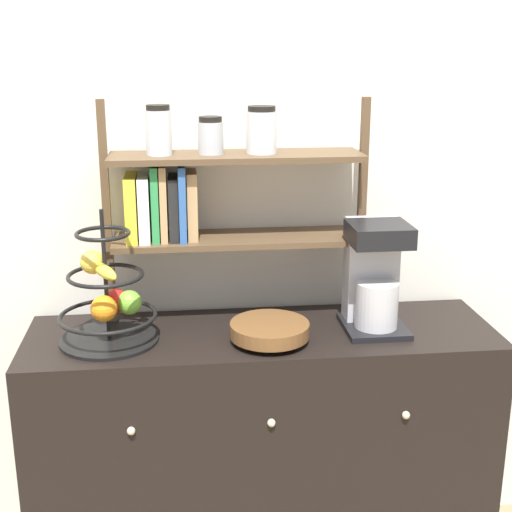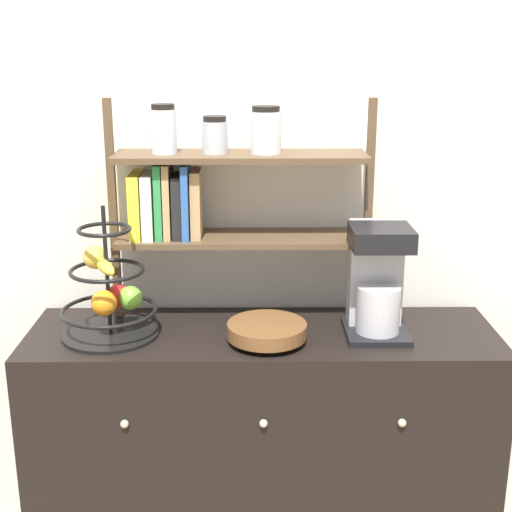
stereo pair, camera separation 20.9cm
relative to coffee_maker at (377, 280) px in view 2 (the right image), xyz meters
The scene contains 6 objects.
wall_back 0.51m from the coffee_maker, 143.30° to the left, with size 7.00×0.05×2.60m, color silver.
sideboard 0.68m from the coffee_maker, behind, with size 1.42×0.44×0.86m.
coffee_maker is the anchor object (origin of this frame).
fruit_stand 0.79m from the coffee_maker, behind, with size 0.29×0.29×0.40m.
wooden_bowl 0.36m from the coffee_maker, 166.57° to the right, with size 0.23×0.23×0.06m.
shelf_hutch 0.58m from the coffee_maker, 166.70° to the left, with size 0.80×0.20×0.69m.
Camera 2 is at (-0.04, -1.80, 1.69)m, focal length 50.00 mm.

